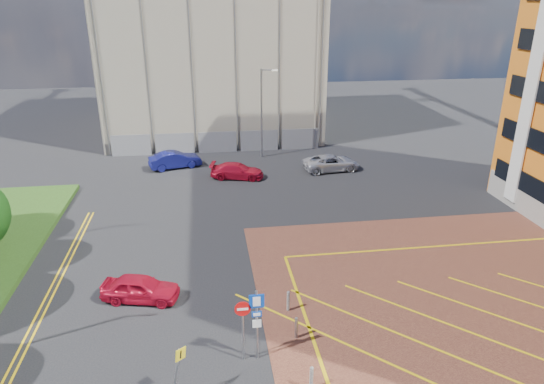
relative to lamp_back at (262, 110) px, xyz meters
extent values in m
plane|color=black|center=(-4.08, -28.00, -4.36)|extent=(140.00, 140.00, 0.00)
cylinder|color=#9EA0A8|center=(-0.08, 0.00, -0.36)|extent=(0.16, 0.16, 8.00)
cylinder|color=#9EA0A8|center=(0.52, 0.00, 3.52)|extent=(1.20, 0.10, 0.10)
cube|color=silver|center=(1.12, 0.00, 3.49)|extent=(0.50, 0.15, 0.12)
cylinder|color=#9EA0A8|center=(-3.58, -27.00, -2.76)|extent=(0.10, 0.10, 3.20)
cube|color=#0937A3|center=(-3.58, -27.03, -1.61)|extent=(0.60, 0.04, 0.60)
cube|color=white|center=(-3.58, -27.05, -1.61)|extent=(0.30, 0.02, 0.42)
cube|color=#0937A3|center=(-3.58, -27.03, -2.21)|extent=(0.40, 0.04, 0.25)
cube|color=white|center=(-3.58, -27.05, -2.21)|extent=(0.28, 0.02, 0.14)
cube|color=white|center=(-3.58, -27.03, -2.66)|extent=(0.35, 0.04, 0.35)
cylinder|color=#9EA0A8|center=(-4.13, -27.00, -3.01)|extent=(0.08, 0.08, 2.70)
cylinder|color=red|center=(-4.13, -27.03, -1.91)|extent=(0.64, 0.04, 0.64)
cube|color=white|center=(-4.13, -27.05, -1.91)|extent=(0.44, 0.02, 0.10)
cylinder|color=#9EA0A8|center=(-6.69, -28.73, -3.26)|extent=(0.44, 0.08, 2.18)
cube|color=yellow|center=(-6.47, -28.76, -2.36)|extent=(0.39, 0.39, 0.52)
cylinder|color=black|center=(-1.78, -29.00, -3.89)|extent=(0.14, 0.14, 0.90)
cylinder|color=#9EA0A8|center=(-1.78, -26.00, -3.89)|extent=(0.14, 0.14, 0.90)
cylinder|color=black|center=(-1.78, -24.00, -3.89)|extent=(0.14, 0.14, 0.90)
cube|color=#A09683|center=(-4.08, 12.00, 6.64)|extent=(21.20, 19.20, 22.00)
cube|color=gray|center=(-3.08, 2.00, -3.36)|extent=(21.60, 0.06, 2.00)
imported|color=red|center=(-8.69, -22.09, -3.72)|extent=(3.98, 2.31, 1.27)
imported|color=navy|center=(-7.89, -2.13, -3.63)|extent=(4.67, 2.66, 1.46)
imported|color=red|center=(-2.78, -5.49, -3.74)|extent=(4.58, 2.67, 1.25)
imported|color=silver|center=(5.32, -4.66, -3.69)|extent=(5.05, 2.72, 1.34)
camera|label=1|loc=(-5.22, -42.78, 9.23)|focal=32.00mm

